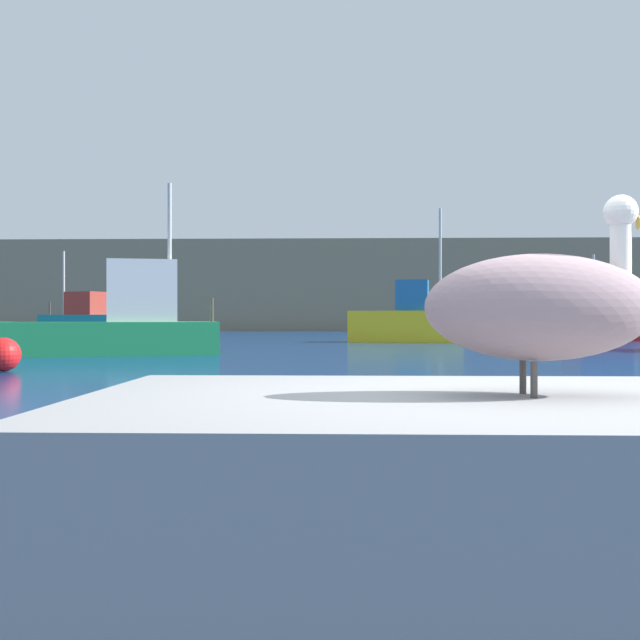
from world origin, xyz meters
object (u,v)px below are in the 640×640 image
(pelican, at_px, (543,305))
(fishing_boat_red, at_px, (629,321))
(fishing_boat_teal, at_px, (87,321))
(mooring_buoy, at_px, (4,355))
(fishing_boat_yellow, at_px, (407,320))
(fishing_boat_green, at_px, (111,324))

(pelican, bearing_deg, fishing_boat_red, 67.58)
(fishing_boat_teal, bearing_deg, mooring_buoy, 128.78)
(fishing_boat_red, height_order, mooring_buoy, fishing_boat_red)
(fishing_boat_yellow, bearing_deg, fishing_boat_green, -120.64)
(fishing_boat_teal, xyz_separation_m, fishing_boat_green, (7.44, -20.42, 0.01))
(fishing_boat_green, bearing_deg, fishing_boat_yellow, 36.79)
(fishing_boat_teal, height_order, fishing_boat_green, fishing_boat_green)
(fishing_boat_green, xyz_separation_m, fishing_boat_red, (20.05, 14.95, -0.01))
(fishing_boat_yellow, height_order, mooring_buoy, fishing_boat_yellow)
(pelican, distance_m, fishing_boat_green, 20.65)
(mooring_buoy, bearing_deg, fishing_boat_yellow, 62.63)
(pelican, distance_m, mooring_buoy, 14.60)
(mooring_buoy, bearing_deg, fishing_boat_green, 88.86)
(pelican, xyz_separation_m, mooring_buoy, (-7.78, 12.32, -0.82))
(fishing_boat_teal, height_order, fishing_boat_red, fishing_boat_teal)
(fishing_boat_yellow, bearing_deg, fishing_boat_red, 26.06)
(pelican, bearing_deg, fishing_boat_green, 109.28)
(fishing_boat_teal, height_order, mooring_buoy, fishing_boat_teal)
(pelican, xyz_separation_m, fishing_boat_green, (-7.65, 19.18, -0.27))
(fishing_boat_red, bearing_deg, fishing_boat_yellow, 39.98)
(fishing_boat_teal, distance_m, fishing_boat_red, 28.03)
(pelican, xyz_separation_m, fishing_boat_yellow, (1.76, 30.76, -0.23))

